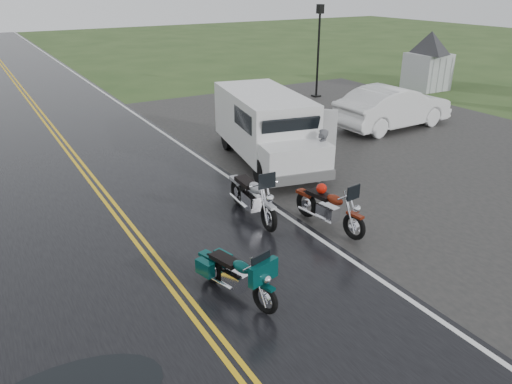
# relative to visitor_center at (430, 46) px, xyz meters

# --- Properties ---
(ground) EXTENTS (120.00, 120.00, 0.00)m
(ground) POSITION_rel_visitor_center_xyz_m (-20.00, -12.00, -2.40)
(ground) COLOR #2D471E
(ground) RESTS_ON ground
(road) EXTENTS (8.00, 100.00, 0.04)m
(road) POSITION_rel_visitor_center_xyz_m (-20.00, -2.00, -2.38)
(road) COLOR black
(road) RESTS_ON ground
(parking_pad) EXTENTS (14.00, 24.00, 0.03)m
(parking_pad) POSITION_rel_visitor_center_xyz_m (-9.00, -7.00, -2.38)
(parking_pad) COLOR black
(parking_pad) RESTS_ON ground
(visitor_center) EXTENTS (16.00, 10.00, 4.80)m
(visitor_center) POSITION_rel_visitor_center_xyz_m (0.00, 0.00, 0.00)
(visitor_center) COLOR #A8AAAD
(visitor_center) RESTS_ON ground
(motorcycle_red) EXTENTS (1.11, 2.36, 1.34)m
(motorcycle_red) POSITION_rel_visitor_center_xyz_m (-15.54, -11.79, -1.73)
(motorcycle_red) COLOR #631B0B
(motorcycle_red) RESTS_ON ground
(motorcycle_teal) EXTENTS (1.27, 2.21, 1.23)m
(motorcycle_teal) POSITION_rel_visitor_center_xyz_m (-18.88, -13.16, -1.79)
(motorcycle_teal) COLOR #053A38
(motorcycle_teal) RESTS_ON ground
(motorcycle_silver) EXTENTS (1.10, 2.57, 1.48)m
(motorcycle_silver) POSITION_rel_visitor_center_xyz_m (-17.07, -10.40, -1.66)
(motorcycle_silver) COLOR #919298
(motorcycle_silver) RESTS_ON ground
(van_white) EXTENTS (3.42, 6.38, 2.38)m
(van_white) POSITION_rel_visitor_center_xyz_m (-15.61, -7.63, -1.21)
(van_white) COLOR silver
(van_white) RESTS_ON ground
(person_at_van) EXTENTS (0.72, 0.68, 1.66)m
(person_at_van) POSITION_rel_visitor_center_xyz_m (-13.88, -8.28, -1.57)
(person_at_van) COLOR #4B4C50
(person_at_van) RESTS_ON ground
(sedan_white) EXTENTS (5.39, 2.06, 1.75)m
(sedan_white) POSITION_rel_visitor_center_xyz_m (-7.52, -4.96, -1.52)
(sedan_white) COLOR silver
(sedan_white) RESTS_ON ground
(lamp_post_far_right) EXTENTS (0.41, 0.41, 4.73)m
(lamp_post_far_right) POSITION_rel_visitor_center_xyz_m (-6.63, 1.51, -0.03)
(lamp_post_far_right) COLOR black
(lamp_post_far_right) RESTS_ON ground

